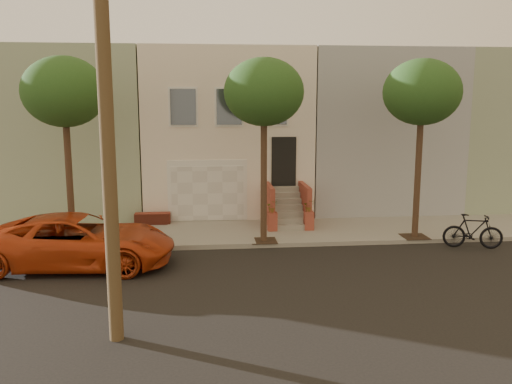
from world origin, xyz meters
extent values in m
plane|color=black|center=(0.00, 0.00, 0.00)|extent=(90.00, 90.00, 0.00)
cube|color=gray|center=(0.00, 5.35, 0.07)|extent=(40.00, 3.70, 0.15)
cube|color=beige|center=(0.00, 11.20, 3.65)|extent=(7.00, 8.00, 7.00)
cube|color=gray|center=(-6.80, 11.20, 3.65)|extent=(6.50, 8.00, 7.00)
cube|color=#96999E|center=(6.80, 11.20, 3.65)|extent=(6.50, 8.00, 7.00)
cube|color=gray|center=(13.30, 11.20, 3.65)|extent=(6.50, 8.00, 7.00)
cube|color=silver|center=(-0.90, 7.22, 1.40)|extent=(3.20, 0.12, 2.50)
cube|color=silver|center=(-0.90, 7.16, 1.30)|extent=(2.90, 0.06, 2.20)
cube|color=gray|center=(-0.90, 5.35, 0.16)|extent=(3.20, 3.70, 0.02)
cube|color=maroon|center=(-3.10, 6.90, 0.37)|extent=(1.40, 0.45, 0.44)
cube|color=black|center=(2.20, 7.17, 2.55)|extent=(1.00, 0.06, 2.00)
cube|color=#3F4751|center=(-1.80, 7.17, 4.75)|extent=(1.00, 0.06, 1.40)
cube|color=silver|center=(-1.80, 7.19, 4.75)|extent=(1.15, 0.05, 1.55)
cube|color=#3F4751|center=(0.00, 7.17, 4.75)|extent=(1.00, 0.06, 1.40)
cube|color=silver|center=(0.00, 7.19, 4.75)|extent=(1.15, 0.05, 1.55)
cube|color=#3F4751|center=(1.80, 7.17, 4.75)|extent=(1.00, 0.06, 1.40)
cube|color=silver|center=(1.80, 7.19, 4.75)|extent=(1.15, 0.05, 1.55)
cube|color=gray|center=(2.20, 5.38, 0.25)|extent=(1.20, 0.28, 0.20)
cube|color=gray|center=(2.20, 5.66, 0.45)|extent=(1.20, 0.28, 0.20)
cube|color=gray|center=(2.20, 5.94, 0.65)|extent=(1.20, 0.28, 0.20)
cube|color=gray|center=(2.20, 6.22, 0.85)|extent=(1.20, 0.28, 0.20)
cube|color=gray|center=(2.20, 6.50, 1.05)|extent=(1.20, 0.28, 0.20)
cube|color=gray|center=(2.20, 6.78, 1.25)|extent=(1.20, 0.28, 0.20)
cube|color=gray|center=(2.20, 7.06, 1.45)|extent=(1.20, 0.28, 0.20)
cube|color=brown|center=(1.50, 6.22, 0.95)|extent=(0.18, 1.96, 1.60)
cube|color=brown|center=(2.90, 6.22, 0.95)|extent=(0.18, 1.96, 1.60)
cube|color=brown|center=(1.50, 5.34, 0.50)|extent=(0.35, 0.35, 0.70)
imported|color=#1A4318|center=(1.50, 5.34, 1.07)|extent=(0.40, 0.35, 0.45)
cube|color=brown|center=(2.90, 5.34, 0.50)|extent=(0.35, 0.35, 0.70)
imported|color=#1A4318|center=(2.90, 5.34, 1.07)|extent=(0.41, 0.35, 0.45)
cube|color=#2D2116|center=(-5.50, 3.90, 0.15)|extent=(0.90, 0.90, 0.02)
cylinder|color=#392919|center=(-5.50, 3.90, 2.25)|extent=(0.22, 0.22, 4.20)
ellipsoid|color=#1A4318|center=(-5.50, 3.90, 5.30)|extent=(2.70, 2.57, 2.29)
cube|color=#2D2116|center=(1.00, 3.90, 0.15)|extent=(0.90, 0.90, 0.02)
cylinder|color=#392919|center=(1.00, 3.90, 2.25)|extent=(0.22, 0.22, 4.20)
ellipsoid|color=#1A4318|center=(1.00, 3.90, 5.30)|extent=(2.70, 2.57, 2.29)
cube|color=#2D2116|center=(6.50, 3.90, 0.15)|extent=(0.90, 0.90, 0.02)
cylinder|color=#392919|center=(6.50, 3.90, 2.25)|extent=(0.22, 0.22, 4.20)
ellipsoid|color=#1A4318|center=(6.50, 3.90, 5.30)|extent=(2.70, 2.57, 2.29)
cylinder|color=#42331E|center=(-3.00, -3.20, 5.00)|extent=(0.30, 0.30, 10.00)
imported|color=#BE3D15|center=(-4.92, 2.05, 0.81)|extent=(5.99, 3.08, 1.62)
imported|color=black|center=(8.10, 2.79, 0.60)|extent=(2.06, 1.07, 1.19)
camera|label=1|loc=(-1.12, -14.26, 5.11)|focal=37.71mm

